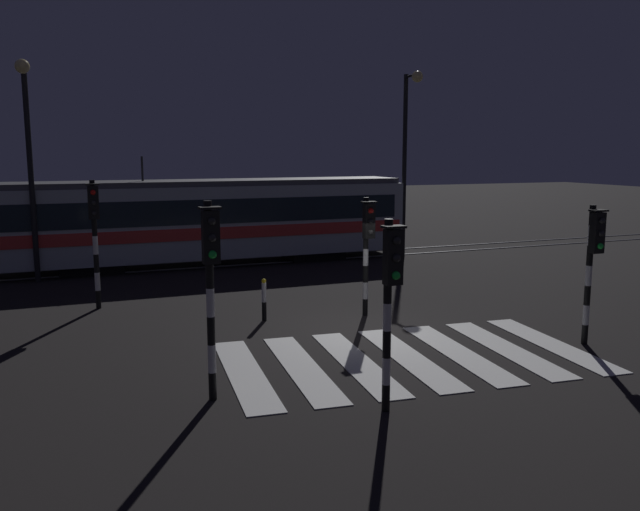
% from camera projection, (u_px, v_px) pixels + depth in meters
% --- Properties ---
extents(ground_plane, '(120.00, 120.00, 0.00)m').
position_uv_depth(ground_plane, '(361.00, 330.00, 16.06)').
color(ground_plane, black).
extents(rail_near, '(80.00, 0.12, 0.03)m').
position_uv_depth(rail_near, '(250.00, 264.00, 25.31)').
color(rail_near, '#59595E').
rests_on(rail_near, ground).
extents(rail_far, '(80.00, 0.12, 0.03)m').
position_uv_depth(rail_far, '(241.00, 259.00, 26.63)').
color(rail_far, '#59595E').
rests_on(rail_far, ground).
extents(crosswalk_zebra, '(8.07, 5.05, 0.02)m').
position_uv_depth(crosswalk_zebra, '(408.00, 357.00, 13.91)').
color(crosswalk_zebra, silver).
rests_on(crosswalk_zebra, ground).
extents(traffic_light_median_centre, '(0.36, 0.42, 3.15)m').
position_uv_depth(traffic_light_median_centre, '(367.00, 239.00, 17.11)').
color(traffic_light_median_centre, black).
rests_on(traffic_light_median_centre, ground).
extents(traffic_light_corner_far_left, '(0.36, 0.42, 3.57)m').
position_uv_depth(traffic_light_corner_far_left, '(94.00, 225.00, 17.84)').
color(traffic_light_corner_far_left, black).
rests_on(traffic_light_corner_far_left, ground).
extents(traffic_light_kerb_mid_left, '(0.36, 0.42, 3.26)m').
position_uv_depth(traffic_light_kerb_mid_left, '(390.00, 287.00, 10.67)').
color(traffic_light_kerb_mid_left, black).
rests_on(traffic_light_kerb_mid_left, ground).
extents(traffic_light_corner_near_right, '(0.36, 0.42, 3.17)m').
position_uv_depth(traffic_light_corner_near_right, '(593.00, 254.00, 14.51)').
color(traffic_light_corner_near_right, black).
rests_on(traffic_light_corner_near_right, ground).
extents(traffic_light_corner_near_left, '(0.36, 0.42, 3.52)m').
position_uv_depth(traffic_light_corner_near_left, '(211.00, 271.00, 11.13)').
color(traffic_light_corner_near_left, black).
rests_on(traffic_light_corner_near_left, ground).
extents(street_lamp_trackside_left, '(0.44, 1.21, 7.13)m').
position_uv_depth(street_lamp_trackside_left, '(29.00, 145.00, 21.06)').
color(street_lamp_trackside_left, black).
rests_on(street_lamp_trackside_left, ground).
extents(street_lamp_trackside_right, '(0.44, 1.21, 7.41)m').
position_uv_depth(street_lamp_trackside_right, '(408.00, 142.00, 26.40)').
color(street_lamp_trackside_right, black).
rests_on(street_lamp_trackside_right, ground).
extents(tram, '(15.79, 2.58, 4.15)m').
position_uv_depth(tram, '(207.00, 219.00, 25.16)').
color(tram, '#B2BCC1').
rests_on(tram, ground).
extents(bollard_island_edge, '(0.12, 0.12, 1.11)m').
position_uv_depth(bollard_island_edge, '(264.00, 300.00, 16.86)').
color(bollard_island_edge, black).
rests_on(bollard_island_edge, ground).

